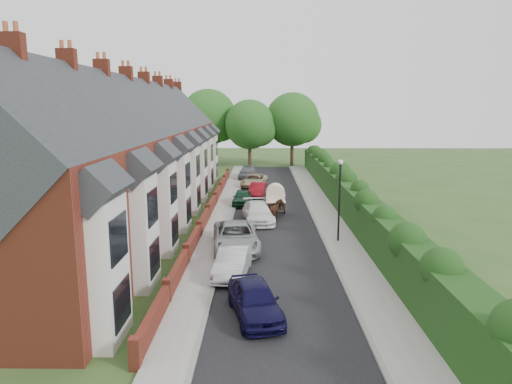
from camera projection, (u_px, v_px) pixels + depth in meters
The scene contains 23 objects.
ground at pixel (286, 264), 24.34m from camera, with size 140.00×140.00×0.00m, color #2D4C1E.
road at pixel (272, 216), 35.16m from camera, with size 6.00×58.00×0.02m, color black.
pavement_hedge_side at pixel (326, 215), 35.10m from camera, with size 2.20×58.00×0.12m, color gray.
pavement_house_side at pixel (223, 215), 35.20m from camera, with size 1.70×58.00×0.12m, color gray.
kerb_hedge_side at pixel (312, 215), 35.11m from camera, with size 0.18×58.00×0.13m, color gray.
kerb_house_side at pixel (233, 215), 35.19m from camera, with size 0.18×58.00×0.13m, color gray.
hedge at pixel (350, 196), 34.79m from camera, with size 2.10×58.00×2.85m.
terrace_row at pixel (132, 159), 33.47m from camera, with size 9.05×40.50×11.50m.
garden_wall_row at pixel (208, 213), 34.15m from camera, with size 0.35×40.35×1.10m.
lamppost at pixel (340, 190), 27.63m from camera, with size 0.32×0.32×5.16m.
tree_far_left at pixel (252, 126), 62.72m from camera, with size 7.14×6.80×9.29m.
tree_far_right at pixel (295, 121), 64.50m from camera, with size 7.98×7.60×10.31m.
tree_far_back at pixel (211, 119), 65.57m from camera, with size 8.40×8.00×10.82m.
car_navy at pixel (255, 299), 18.14m from camera, with size 1.71×4.26×1.45m, color black.
car_silver_a at pixel (233, 262), 22.65m from camera, with size 1.46×4.20×1.38m, color #B7B8BD.
car_silver_b at pixel (236, 237), 26.69m from camera, with size 2.59×5.62×1.56m, color #9DA0A4.
car_white at pixel (258, 213), 33.12m from camera, with size 1.99×4.89×1.42m, color white.
car_green at pixel (242, 197), 38.99m from camera, with size 1.51×3.76×1.28m, color #0F341F.
car_red at pixel (258, 190), 42.60m from camera, with size 1.37×3.93×1.29m, color maroon.
car_beige at pixel (254, 180), 47.98m from camera, with size 2.13×4.61×1.28m, color tan.
car_grey at pixel (247, 173), 53.15m from camera, with size 1.95×4.78×1.39m, color #5C5D64.
horse at pixel (276, 211), 33.15m from camera, with size 0.86×1.89×1.59m, color #47271A.
horse_cart at pixel (275, 198), 35.04m from camera, with size 1.54×3.41×2.46m.
Camera 1 is at (-1.33, -23.24, 8.27)m, focal length 32.00 mm.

